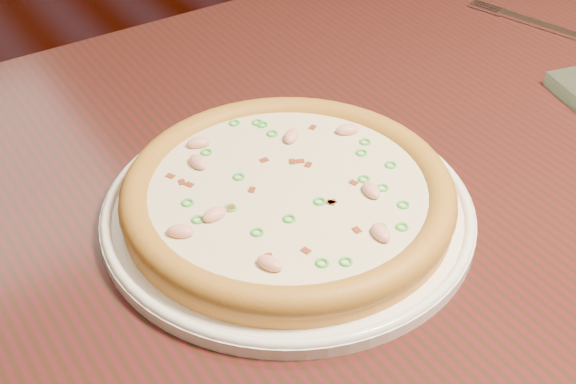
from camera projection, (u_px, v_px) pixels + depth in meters
hero_table at (353, 223)px, 0.91m from camera, size 1.20×0.80×0.75m
plate at (288, 210)px, 0.76m from camera, size 0.35×0.35×0.02m
pizza at (288, 194)px, 0.75m from camera, size 0.32×0.32×0.03m
fork at (532, 22)px, 1.09m from camera, size 0.07×0.17×0.00m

